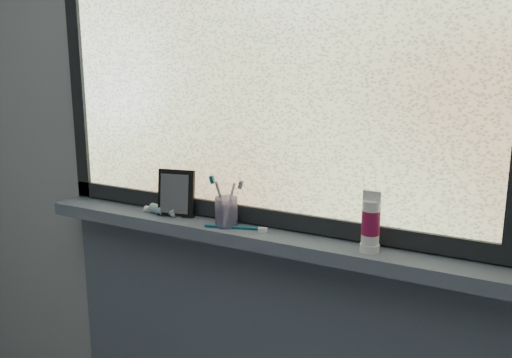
{
  "coord_description": "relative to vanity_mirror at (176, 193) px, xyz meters",
  "views": [
    {
      "loc": [
        0.68,
        -0.15,
        1.54
      ],
      "look_at": [
        0.03,
        1.05,
        1.22
      ],
      "focal_mm": 40.0,
      "sensor_mm": 36.0,
      "label": 1
    }
  ],
  "objects": [
    {
      "name": "frame_bottom",
      "position": [
        0.35,
        0.04,
        -0.04
      ],
      "size": [
        1.6,
        0.03,
        0.05
      ],
      "primitive_type": "cube",
      "color": "black",
      "rests_on": "windowsill"
    },
    {
      "name": "toothpaste_tube",
      "position": [
        -0.05,
        -0.01,
        -0.06
      ],
      "size": [
        0.18,
        0.08,
        0.03
      ],
      "primitive_type": null,
      "rotation": [
        0.0,
        0.0,
        -0.27
      ],
      "color": "silver",
      "rests_on": "windowsill"
    },
    {
      "name": "frame_left",
      "position": [
        -0.42,
        0.04,
        0.44
      ],
      "size": [
        0.05,
        0.03,
        1.1
      ],
      "primitive_type": "cube",
      "color": "black",
      "rests_on": "wall_back"
    },
    {
      "name": "toothbrush_lying",
      "position": [
        0.22,
        -0.03,
        -0.07
      ],
      "size": [
        0.2,
        0.08,
        0.01
      ],
      "primitive_type": null,
      "rotation": [
        0.0,
        0.0,
        0.3
      ],
      "color": "#0B4E67",
      "rests_on": "windowsill"
    },
    {
      "name": "cream_tube",
      "position": [
        0.63,
        -0.02,
        0.01
      ],
      "size": [
        0.05,
        0.05,
        0.12
      ],
      "primitive_type": "cylinder",
      "rotation": [
        0.0,
        0.0,
        0.1
      ],
      "color": "silver",
      "rests_on": "windowsill"
    },
    {
      "name": "vanity_mirror",
      "position": [
        0.0,
        0.0,
        0.0
      ],
      "size": [
        0.13,
        0.08,
        0.15
      ],
      "primitive_type": "cube",
      "rotation": [
        0.0,
        0.0,
        0.23
      ],
      "color": "black",
      "rests_on": "windowsill"
    },
    {
      "name": "wall_back",
      "position": [
        0.35,
        0.07,
        0.16
      ],
      "size": [
        3.0,
        0.01,
        2.5
      ],
      "primitive_type": "cube",
      "color": "#9EA3A8",
      "rests_on": "ground"
    },
    {
      "name": "windowsill",
      "position": [
        0.35,
        -0.01,
        -0.09
      ],
      "size": [
        1.62,
        0.14,
        0.04
      ],
      "primitive_type": "cube",
      "color": "slate",
      "rests_on": "wall_back"
    },
    {
      "name": "toothbrush_cup",
      "position": [
        0.19,
        -0.02,
        -0.03
      ],
      "size": [
        0.08,
        0.08,
        0.09
      ],
      "primitive_type": "cylinder",
      "rotation": [
        0.0,
        0.0,
        0.26
      ],
      "color": "#A295C6",
      "rests_on": "windowsill"
    },
    {
      "name": "window_pane",
      "position": [
        0.35,
        0.04,
        0.44
      ],
      "size": [
        1.5,
        0.01,
        1.0
      ],
      "primitive_type": "cube",
      "color": "silver",
      "rests_on": "wall_back"
    }
  ]
}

